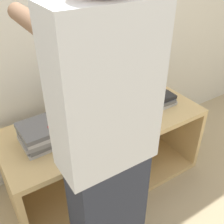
{
  "coord_description": "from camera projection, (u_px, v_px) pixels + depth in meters",
  "views": [
    {
      "loc": [
        -0.76,
        -0.97,
        1.6
      ],
      "look_at": [
        0.0,
        0.21,
        0.68
      ],
      "focal_mm": 42.0,
      "sensor_mm": 36.0,
      "label": 1
    }
  ],
  "objects": [
    {
      "name": "ground_plane",
      "position": [
        127.0,
        204.0,
        1.9
      ],
      "size": [
        12.0,
        12.0,
        0.0
      ],
      "primitive_type": "plane",
      "color": "tan"
    },
    {
      "name": "wall_back",
      "position": [
        72.0,
        13.0,
        1.74
      ],
      "size": [
        8.0,
        0.05,
        2.4
      ],
      "color": "silver",
      "rests_on": "ground_plane"
    },
    {
      "name": "cart",
      "position": [
        101.0,
        147.0,
        2.0
      ],
      "size": [
        1.42,
        0.6,
        0.56
      ],
      "color": "tan",
      "rests_on": "ground_plane"
    },
    {
      "name": "laptop_open",
      "position": [
        101.0,
        111.0,
        1.82
      ],
      "size": [
        0.35,
        0.33,
        0.23
      ],
      "color": "#333338",
      "rests_on": "cart"
    },
    {
      "name": "laptop_stack_left",
      "position": [
        51.0,
        131.0,
        1.59
      ],
      "size": [
        0.37,
        0.25,
        0.14
      ],
      "color": "#B7B7BC",
      "rests_on": "cart"
    },
    {
      "name": "laptop_stack_right",
      "position": [
        149.0,
        100.0,
        1.95
      ],
      "size": [
        0.38,
        0.24,
        0.08
      ],
      "color": "#B7B7BC",
      "rests_on": "cart"
    },
    {
      "name": "person",
      "position": [
        106.0,
        152.0,
        1.11
      ],
      "size": [
        0.4,
        0.53,
        1.68
      ],
      "color": "#2D3342",
      "rests_on": "ground_plane"
    },
    {
      "name": "inventory_tag",
      "position": [
        53.0,
        126.0,
        1.51
      ],
      "size": [
        0.06,
        0.02,
        0.01
      ],
      "color": "red",
      "rests_on": "laptop_stack_left"
    }
  ]
}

